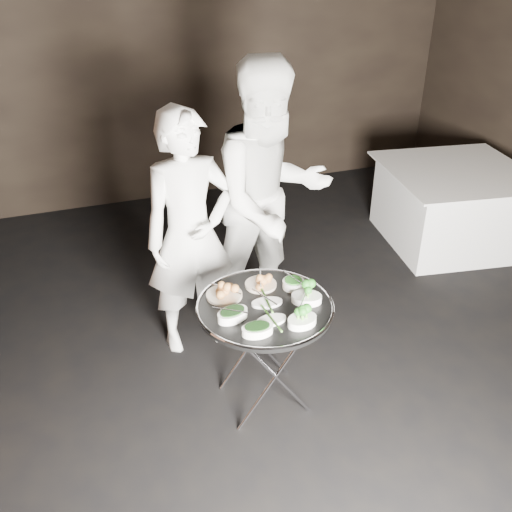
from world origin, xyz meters
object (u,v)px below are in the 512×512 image
object	(u,v)px
waiter_left	(190,235)
dining_table	(452,206)
waiter_right	(271,200)
tray_stand	(265,350)
serving_tray	(265,307)

from	to	relation	value
waiter_left	dining_table	bearing A→B (deg)	7.77
waiter_right	dining_table	size ratio (longest dim) A/B	1.55
tray_stand	waiter_left	distance (m)	0.89
waiter_right	dining_table	world-z (taller)	waiter_right
tray_stand	waiter_left	xyz separation A→B (m)	(-0.24, 0.73, 0.45)
tray_stand	waiter_right	world-z (taller)	waiter_right
serving_tray	dining_table	world-z (taller)	serving_tray
tray_stand	dining_table	distance (m)	2.71
tray_stand	dining_table	world-z (taller)	dining_table
waiter_left	dining_table	xyz separation A→B (m)	(2.57, 0.65, -0.48)
serving_tray	waiter_right	bearing A→B (deg)	67.19
serving_tray	waiter_left	world-z (taller)	waiter_left
tray_stand	dining_table	xyz separation A→B (m)	(2.33, 1.38, -0.04)
waiter_left	waiter_right	xyz separation A→B (m)	(0.59, 0.10, 0.12)
serving_tray	waiter_left	bearing A→B (deg)	108.31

